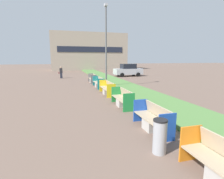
{
  "coord_description": "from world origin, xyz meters",
  "views": [
    {
      "loc": [
        -2.18,
        1.62,
        2.63
      ],
      "look_at": [
        0.9,
        12.62,
        0.6
      ],
      "focal_mm": 28.0,
      "sensor_mm": 36.0,
      "label": 1
    }
  ],
  "objects_px": {
    "bench_yellow_frame": "(107,89)",
    "bench_grey_frame": "(93,79)",
    "bench_teal_frame": "(99,83)",
    "street_lamp_post": "(106,43)",
    "parked_car_distant": "(128,70)",
    "litter_bin": "(160,136)",
    "bench_green_frame": "(123,100)",
    "bench_blue_frame": "(153,120)",
    "pedestrian_walking": "(61,72)"
  },
  "relations": [
    {
      "from": "bench_yellow_frame",
      "to": "bench_grey_frame",
      "type": "xyz_separation_m",
      "value": [
        -0.01,
        6.66,
        -0.01
      ]
    },
    {
      "from": "bench_teal_frame",
      "to": "street_lamp_post",
      "type": "xyz_separation_m",
      "value": [
        0.61,
        -0.46,
        3.59
      ]
    },
    {
      "from": "parked_car_distant",
      "to": "litter_bin",
      "type": "bearing_deg",
      "value": -110.38
    },
    {
      "from": "bench_green_frame",
      "to": "bench_teal_frame",
      "type": "relative_size",
      "value": 0.87
    },
    {
      "from": "bench_blue_frame",
      "to": "street_lamp_post",
      "type": "bearing_deg",
      "value": 86.39
    },
    {
      "from": "bench_yellow_frame",
      "to": "bench_blue_frame",
      "type": "bearing_deg",
      "value": -90.04
    },
    {
      "from": "bench_blue_frame",
      "to": "bench_green_frame",
      "type": "xyz_separation_m",
      "value": [
        0.0,
        3.4,
        0.0
      ]
    },
    {
      "from": "bench_yellow_frame",
      "to": "bench_teal_frame",
      "type": "xyz_separation_m",
      "value": [
        0.0,
        3.3,
        0.0
      ]
    },
    {
      "from": "pedestrian_walking",
      "to": "parked_car_distant",
      "type": "distance_m",
      "value": 9.69
    },
    {
      "from": "bench_blue_frame",
      "to": "litter_bin",
      "type": "xyz_separation_m",
      "value": [
        -0.61,
        -1.52,
        0.13
      ]
    },
    {
      "from": "bench_yellow_frame",
      "to": "parked_car_distant",
      "type": "xyz_separation_m",
      "value": [
        6.3,
        12.24,
        0.53
      ]
    },
    {
      "from": "bench_yellow_frame",
      "to": "street_lamp_post",
      "type": "height_order",
      "value": "street_lamp_post"
    },
    {
      "from": "litter_bin",
      "to": "bench_grey_frame",
      "type": "bearing_deg",
      "value": 87.67
    },
    {
      "from": "litter_bin",
      "to": "parked_car_distant",
      "type": "bearing_deg",
      "value": 71.46
    },
    {
      "from": "bench_green_frame",
      "to": "litter_bin",
      "type": "bearing_deg",
      "value": -97.13
    },
    {
      "from": "bench_teal_frame",
      "to": "street_lamp_post",
      "type": "height_order",
      "value": "street_lamp_post"
    },
    {
      "from": "bench_teal_frame",
      "to": "bench_grey_frame",
      "type": "relative_size",
      "value": 1.27
    },
    {
      "from": "bench_teal_frame",
      "to": "street_lamp_post",
      "type": "relative_size",
      "value": 0.34
    },
    {
      "from": "bench_teal_frame",
      "to": "pedestrian_walking",
      "type": "distance_m",
      "value": 9.37
    },
    {
      "from": "pedestrian_walking",
      "to": "parked_car_distant",
      "type": "relative_size",
      "value": 0.37
    },
    {
      "from": "litter_bin",
      "to": "street_lamp_post",
      "type": "relative_size",
      "value": 0.14
    },
    {
      "from": "bench_teal_frame",
      "to": "parked_car_distant",
      "type": "xyz_separation_m",
      "value": [
        6.3,
        8.93,
        0.53
      ]
    },
    {
      "from": "street_lamp_post",
      "to": "bench_blue_frame",
      "type": "bearing_deg",
      "value": -93.61
    },
    {
      "from": "pedestrian_walking",
      "to": "bench_blue_frame",
      "type": "bearing_deg",
      "value": -79.85
    },
    {
      "from": "bench_green_frame",
      "to": "street_lamp_post",
      "type": "distance_m",
      "value": 7.29
    },
    {
      "from": "parked_car_distant",
      "to": "bench_teal_frame",
      "type": "bearing_deg",
      "value": -127.03
    },
    {
      "from": "litter_bin",
      "to": "street_lamp_post",
      "type": "height_order",
      "value": "street_lamp_post"
    },
    {
      "from": "street_lamp_post",
      "to": "bench_yellow_frame",
      "type": "bearing_deg",
      "value": -102.07
    },
    {
      "from": "bench_blue_frame",
      "to": "litter_bin",
      "type": "relative_size",
      "value": 2.04
    },
    {
      "from": "bench_blue_frame",
      "to": "parked_car_distant",
      "type": "bearing_deg",
      "value": 71.74
    },
    {
      "from": "pedestrian_walking",
      "to": "bench_yellow_frame",
      "type": "bearing_deg",
      "value": -74.27
    },
    {
      "from": "street_lamp_post",
      "to": "litter_bin",
      "type": "bearing_deg",
      "value": -96.23
    },
    {
      "from": "bench_yellow_frame",
      "to": "pedestrian_walking",
      "type": "bearing_deg",
      "value": 105.73
    },
    {
      "from": "bench_yellow_frame",
      "to": "parked_car_distant",
      "type": "distance_m",
      "value": 13.77
    },
    {
      "from": "litter_bin",
      "to": "bench_blue_frame",
      "type": "bearing_deg",
      "value": 68.03
    },
    {
      "from": "bench_green_frame",
      "to": "bench_grey_frame",
      "type": "xyz_separation_m",
      "value": [
        -0.0,
        10.13,
        -0.01
      ]
    },
    {
      "from": "bench_green_frame",
      "to": "pedestrian_walking",
      "type": "relative_size",
      "value": 1.37
    },
    {
      "from": "bench_green_frame",
      "to": "bench_teal_frame",
      "type": "distance_m",
      "value": 6.77
    },
    {
      "from": "bench_blue_frame",
      "to": "street_lamp_post",
      "type": "relative_size",
      "value": 0.28
    },
    {
      "from": "bench_grey_frame",
      "to": "street_lamp_post",
      "type": "relative_size",
      "value": 0.27
    },
    {
      "from": "bench_green_frame",
      "to": "litter_bin",
      "type": "xyz_separation_m",
      "value": [
        -0.62,
        -4.93,
        0.13
      ]
    },
    {
      "from": "bench_green_frame",
      "to": "bench_grey_frame",
      "type": "distance_m",
      "value": 10.13
    },
    {
      "from": "bench_grey_frame",
      "to": "street_lamp_post",
      "type": "distance_m",
      "value": 5.29
    },
    {
      "from": "litter_bin",
      "to": "street_lamp_post",
      "type": "bearing_deg",
      "value": 83.77
    },
    {
      "from": "street_lamp_post",
      "to": "parked_car_distant",
      "type": "bearing_deg",
      "value": 58.79
    },
    {
      "from": "bench_grey_frame",
      "to": "litter_bin",
      "type": "relative_size",
      "value": 1.97
    },
    {
      "from": "bench_green_frame",
      "to": "parked_car_distant",
      "type": "bearing_deg",
      "value": 68.13
    },
    {
      "from": "litter_bin",
      "to": "pedestrian_walking",
      "type": "height_order",
      "value": "pedestrian_walking"
    },
    {
      "from": "bench_grey_frame",
      "to": "pedestrian_walking",
      "type": "distance_m",
      "value": 6.36
    },
    {
      "from": "bench_yellow_frame",
      "to": "litter_bin",
      "type": "relative_size",
      "value": 2.49
    }
  ]
}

